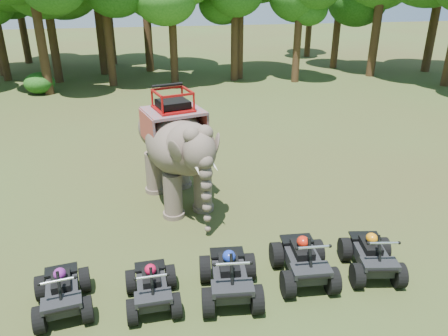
{
  "coord_description": "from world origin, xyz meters",
  "views": [
    {
      "loc": [
        -1.95,
        -9.65,
        6.83
      ],
      "look_at": [
        0.0,
        1.2,
        1.9
      ],
      "focal_mm": 35.0,
      "sensor_mm": 36.0,
      "label": 1
    }
  ],
  "objects_px": {
    "atv_3": "(304,255)",
    "atv_0": "(61,287)",
    "atv_2": "(230,271)",
    "atv_4": "(372,250)",
    "atv_1": "(152,282)",
    "elephant": "(176,147)"
  },
  "relations": [
    {
      "from": "elephant",
      "to": "atv_0",
      "type": "relative_size",
      "value": 2.74
    },
    {
      "from": "atv_3",
      "to": "atv_4",
      "type": "distance_m",
      "value": 1.74
    },
    {
      "from": "atv_1",
      "to": "atv_2",
      "type": "xyz_separation_m",
      "value": [
        1.76,
        -0.03,
        0.09
      ]
    },
    {
      "from": "elephant",
      "to": "atv_1",
      "type": "distance_m",
      "value": 5.1
    },
    {
      "from": "atv_3",
      "to": "atv_2",
      "type": "bearing_deg",
      "value": -167.9
    },
    {
      "from": "atv_2",
      "to": "atv_1",
      "type": "bearing_deg",
      "value": -175.9
    },
    {
      "from": "atv_0",
      "to": "atv_4",
      "type": "height_order",
      "value": "atv_4"
    },
    {
      "from": "atv_2",
      "to": "elephant",
      "type": "bearing_deg",
      "value": 104.07
    },
    {
      "from": "atv_3",
      "to": "atv_4",
      "type": "height_order",
      "value": "atv_3"
    },
    {
      "from": "elephant",
      "to": "atv_1",
      "type": "height_order",
      "value": "elephant"
    },
    {
      "from": "atv_4",
      "to": "atv_0",
      "type": "bearing_deg",
      "value": -170.63
    },
    {
      "from": "atv_1",
      "to": "atv_3",
      "type": "relative_size",
      "value": 0.88
    },
    {
      "from": "atv_3",
      "to": "atv_0",
      "type": "bearing_deg",
      "value": -175.7
    },
    {
      "from": "atv_2",
      "to": "atv_4",
      "type": "xyz_separation_m",
      "value": [
        3.6,
        0.23,
        -0.05
      ]
    },
    {
      "from": "atv_1",
      "to": "atv_4",
      "type": "xyz_separation_m",
      "value": [
        5.36,
        0.21,
        0.04
      ]
    },
    {
      "from": "atv_1",
      "to": "atv_4",
      "type": "height_order",
      "value": "atv_4"
    },
    {
      "from": "elephant",
      "to": "atv_2",
      "type": "relative_size",
      "value": 2.44
    },
    {
      "from": "atv_3",
      "to": "atv_1",
      "type": "bearing_deg",
      "value": -172.56
    },
    {
      "from": "atv_3",
      "to": "atv_4",
      "type": "relative_size",
      "value": 1.07
    },
    {
      "from": "atv_1",
      "to": "atv_0",
      "type": "bearing_deg",
      "value": 172.72
    },
    {
      "from": "atv_2",
      "to": "atv_3",
      "type": "height_order",
      "value": "atv_2"
    },
    {
      "from": "atv_2",
      "to": "atv_3",
      "type": "distance_m",
      "value": 1.89
    }
  ]
}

